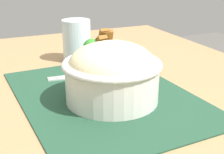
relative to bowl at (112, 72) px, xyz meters
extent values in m
cube|color=#99754C|center=(0.00, -0.01, -0.08)|extent=(1.29, 0.89, 0.04)
cylinder|color=olive|center=(0.58, -0.40, -0.46)|extent=(0.04, 0.04, 0.71)
cube|color=#1E422D|center=(0.03, 0.00, -0.06)|extent=(0.47, 0.36, 0.00)
cylinder|color=silver|center=(0.00, 0.00, -0.02)|extent=(0.19, 0.19, 0.08)
torus|color=silver|center=(0.00, 0.00, 0.02)|extent=(0.20, 0.20, 0.01)
ellipsoid|color=beige|center=(0.00, 0.00, 0.02)|extent=(0.24, 0.24, 0.09)
sphere|color=#307829|center=(-0.01, 0.00, 0.04)|extent=(0.03, 0.03, 0.03)
sphere|color=#307829|center=(0.04, 0.02, 0.04)|extent=(0.04, 0.04, 0.04)
cylinder|color=orange|center=(-0.01, 0.04, 0.04)|extent=(0.02, 0.03, 0.01)
cylinder|color=orange|center=(-0.02, 0.01, 0.04)|extent=(0.03, 0.03, 0.01)
cylinder|color=orange|center=(-0.01, 0.01, 0.04)|extent=(0.03, 0.01, 0.01)
cube|color=brown|center=(0.05, -0.01, 0.05)|extent=(0.04, 0.03, 0.05)
cube|color=brown|center=(0.05, 0.00, 0.05)|extent=(0.03, 0.02, 0.06)
cube|color=brown|center=(0.05, 0.01, 0.05)|extent=(0.05, 0.03, 0.04)
cube|color=silver|center=(0.15, 0.00, -0.06)|extent=(0.02, 0.07, 0.00)
cube|color=silver|center=(0.16, 0.04, -0.06)|extent=(0.01, 0.01, 0.00)
cube|color=silver|center=(0.16, 0.06, -0.06)|extent=(0.03, 0.03, 0.00)
cube|color=silver|center=(0.17, 0.08, -0.06)|extent=(0.01, 0.02, 0.00)
cube|color=silver|center=(0.17, 0.08, -0.06)|extent=(0.01, 0.02, 0.00)
cube|color=silver|center=(0.16, 0.08, -0.06)|extent=(0.01, 0.02, 0.00)
cube|color=silver|center=(0.15, 0.08, -0.06)|extent=(0.01, 0.02, 0.00)
cylinder|color=silver|center=(0.29, -0.02, -0.01)|extent=(0.08, 0.08, 0.12)
cylinder|color=silver|center=(0.29, -0.02, -0.04)|extent=(0.07, 0.07, 0.03)
camera|label=1|loc=(-0.55, 0.25, 0.21)|focal=51.65mm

